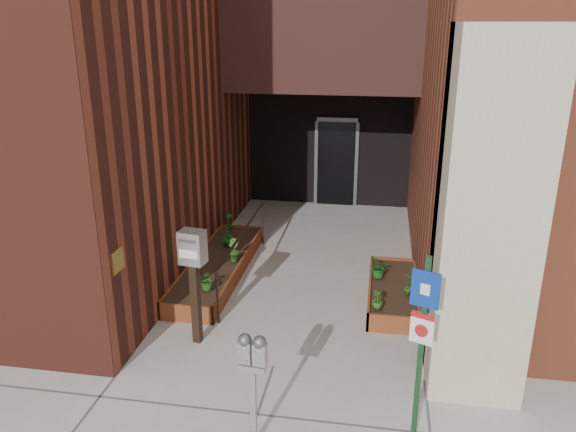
% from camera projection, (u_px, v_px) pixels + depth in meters
% --- Properties ---
extents(ground, '(80.00, 80.00, 0.00)m').
position_uv_depth(ground, '(273.00, 366.00, 7.57)').
color(ground, '#9E9991').
rests_on(ground, ground).
extents(planter_left, '(0.90, 3.60, 0.30)m').
position_uv_depth(planter_left, '(218.00, 267.00, 10.28)').
color(planter_left, brown).
rests_on(planter_left, ground).
extents(planter_right, '(0.80, 2.20, 0.30)m').
position_uv_depth(planter_right, '(393.00, 293.00, 9.32)').
color(planter_right, brown).
rests_on(planter_right, ground).
extents(handrail, '(0.04, 3.34, 0.90)m').
position_uv_depth(handrail, '(243.00, 239.00, 9.96)').
color(handrail, black).
rests_on(handrail, ground).
extents(parking_meter, '(0.31, 0.16, 1.38)m').
position_uv_depth(parking_meter, '(253.00, 361.00, 5.82)').
color(parking_meter, '#9A9A9C').
rests_on(parking_meter, ground).
extents(sign_post, '(0.29, 0.13, 2.20)m').
position_uv_depth(sign_post, '(422.00, 332.00, 5.82)').
color(sign_post, '#14391C').
rests_on(sign_post, ground).
extents(payment_dropbox, '(0.37, 0.30, 1.72)m').
position_uv_depth(payment_dropbox, '(193.00, 263.00, 7.76)').
color(payment_dropbox, black).
rests_on(payment_dropbox, ground).
extents(shrub_left_a, '(0.34, 0.34, 0.33)m').
position_uv_depth(shrub_left_a, '(208.00, 280.00, 9.02)').
color(shrub_left_a, '#285919').
rests_on(shrub_left_a, planter_left).
extents(shrub_left_b, '(0.31, 0.31, 0.41)m').
position_uv_depth(shrub_left_b, '(233.00, 250.00, 10.10)').
color(shrub_left_b, '#295919').
rests_on(shrub_left_b, planter_left).
extents(shrub_left_c, '(0.31, 0.31, 0.39)m').
position_uv_depth(shrub_left_c, '(228.00, 235.00, 10.82)').
color(shrub_left_c, '#1A5C1F').
rests_on(shrub_left_c, planter_left).
extents(shrub_left_d, '(0.25, 0.25, 0.33)m').
position_uv_depth(shrub_left_d, '(229.00, 221.00, 11.70)').
color(shrub_left_d, '#1C631D').
rests_on(shrub_left_d, planter_left).
extents(shrub_right_a, '(0.21, 0.21, 0.30)m').
position_uv_depth(shrub_right_a, '(378.00, 300.00, 8.42)').
color(shrub_right_a, '#215518').
rests_on(shrub_right_a, planter_right).
extents(shrub_right_b, '(0.27, 0.27, 0.37)m').
position_uv_depth(shrub_right_b, '(409.00, 284.00, 8.84)').
color(shrub_right_b, '#2A621C').
rests_on(shrub_right_b, planter_right).
extents(shrub_right_c, '(0.38, 0.38, 0.36)m').
position_uv_depth(shrub_right_c, '(379.00, 268.00, 9.43)').
color(shrub_right_c, '#185618').
rests_on(shrub_right_c, planter_right).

